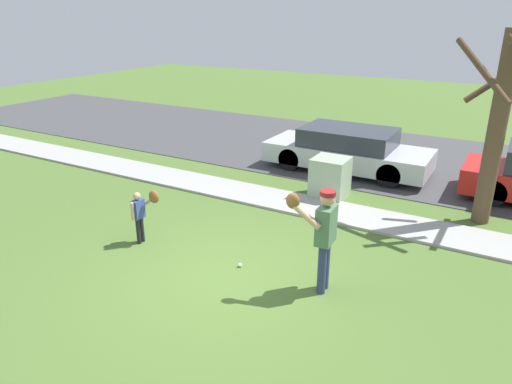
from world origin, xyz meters
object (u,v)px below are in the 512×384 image
(person_adult, at_px, (323,230))
(utility_cabinet, at_px, (330,178))
(parked_sedan_silver, at_px, (347,150))
(person_child, at_px, (142,210))
(street_tree_near, at_px, (498,124))
(baseball, at_px, (240,265))

(person_adult, xyz_separation_m, utility_cabinet, (-1.41, 3.99, -0.59))
(utility_cabinet, xyz_separation_m, parked_sedan_silver, (-0.33, 2.16, 0.12))
(person_adult, height_order, utility_cabinet, person_adult)
(person_adult, height_order, person_child, person_adult)
(person_adult, distance_m, utility_cabinet, 4.28)
(person_child, distance_m, utility_cabinet, 4.72)
(person_adult, distance_m, parked_sedan_silver, 6.42)
(person_child, xyz_separation_m, street_tree_near, (5.67, 4.38, 1.46))
(utility_cabinet, bearing_deg, baseball, -91.74)
(baseball, bearing_deg, street_tree_near, 50.44)
(utility_cabinet, relative_size, street_tree_near, 0.25)
(baseball, relative_size, street_tree_near, 0.02)
(street_tree_near, bearing_deg, utility_cabinet, -175.77)
(street_tree_near, bearing_deg, parked_sedan_silver, 152.88)
(person_child, bearing_deg, baseball, 0.04)
(person_adult, bearing_deg, parked_sedan_silver, -77.23)
(person_child, xyz_separation_m, parked_sedan_silver, (1.94, 6.30, -0.09))
(person_child, bearing_deg, utility_cabinet, 58.30)
(person_child, relative_size, street_tree_near, 0.27)
(baseball, bearing_deg, parked_sedan_silver, 91.91)
(parked_sedan_silver, bearing_deg, baseball, -88.09)
(baseball, height_order, parked_sedan_silver, parked_sedan_silver)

